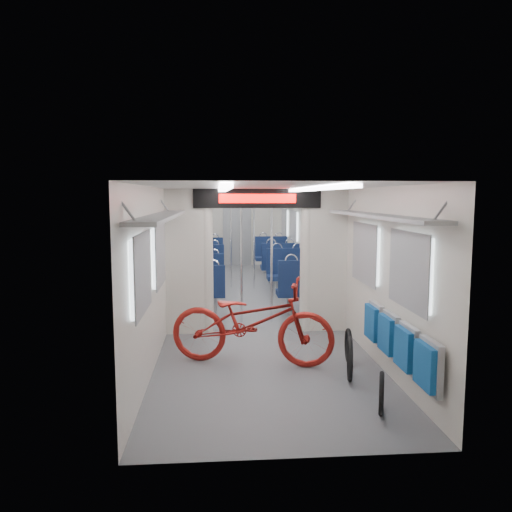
{
  "coord_description": "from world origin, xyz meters",
  "views": [
    {
      "loc": [
        -0.63,
        -9.9,
        2.18
      ],
      "look_at": [
        0.03,
        -1.44,
        1.17
      ],
      "focal_mm": 35.0,
      "sensor_mm": 36.0,
      "label": 1
    }
  ],
  "objects_px": {
    "bicycle": "(252,321)",
    "bike_hoop_b": "(350,361)",
    "seat_bay_far_right": "(275,257)",
    "stanchion_far_left": "(231,240)",
    "seat_bay_near_left": "(202,280)",
    "stanchion_far_right": "(254,240)",
    "bike_hoop_a": "(381,396)",
    "seat_bay_near_right": "(295,276)",
    "stanchion_near_right": "(272,257)",
    "flip_bench": "(397,341)",
    "stanchion_near_left": "(241,257)",
    "bike_hoop_c": "(348,348)",
    "seat_bay_far_left": "(206,258)"
  },
  "relations": [
    {
      "from": "seat_bay_near_right",
      "to": "seat_bay_far_left",
      "type": "height_order",
      "value": "seat_bay_near_right"
    },
    {
      "from": "seat_bay_far_right",
      "to": "stanchion_far_left",
      "type": "relative_size",
      "value": 0.97
    },
    {
      "from": "bicycle",
      "to": "stanchion_near_right",
      "type": "distance_m",
      "value": 2.3
    },
    {
      "from": "bike_hoop_b",
      "to": "seat_bay_far_right",
      "type": "relative_size",
      "value": 0.24
    },
    {
      "from": "bike_hoop_a",
      "to": "stanchion_far_right",
      "type": "bearing_deg",
      "value": 96.16
    },
    {
      "from": "seat_bay_near_right",
      "to": "stanchion_near_left",
      "type": "xyz_separation_m",
      "value": [
        -1.16,
        -1.41,
        0.58
      ]
    },
    {
      "from": "stanchion_far_right",
      "to": "flip_bench",
      "type": "bearing_deg",
      "value": -80.16
    },
    {
      "from": "bike_hoop_a",
      "to": "stanchion_far_right",
      "type": "relative_size",
      "value": 0.19
    },
    {
      "from": "seat_bay_near_right",
      "to": "flip_bench",
      "type": "bearing_deg",
      "value": -84.88
    },
    {
      "from": "stanchion_near_right",
      "to": "stanchion_far_left",
      "type": "bearing_deg",
      "value": 100.07
    },
    {
      "from": "seat_bay_near_right",
      "to": "stanchion_near_right",
      "type": "distance_m",
      "value": 1.68
    },
    {
      "from": "bike_hoop_b",
      "to": "stanchion_near_right",
      "type": "relative_size",
      "value": 0.23
    },
    {
      "from": "seat_bay_far_right",
      "to": "stanchion_far_left",
      "type": "xyz_separation_m",
      "value": [
        -1.24,
        -1.42,
        0.58
      ]
    },
    {
      "from": "bike_hoop_b",
      "to": "stanchion_far_left",
      "type": "bearing_deg",
      "value": 101.06
    },
    {
      "from": "stanchion_near_left",
      "to": "stanchion_far_left",
      "type": "xyz_separation_m",
      "value": [
        -0.08,
        3.38,
        0.0
      ]
    },
    {
      "from": "seat_bay_near_left",
      "to": "stanchion_near_left",
      "type": "distance_m",
      "value": 1.64
    },
    {
      "from": "bike_hoop_a",
      "to": "stanchion_far_right",
      "type": "distance_m",
      "value": 7.14
    },
    {
      "from": "bike_hoop_a",
      "to": "stanchion_far_left",
      "type": "distance_m",
      "value": 7.41
    },
    {
      "from": "seat_bay_near_right",
      "to": "seat_bay_far_right",
      "type": "bearing_deg",
      "value": 90.0
    },
    {
      "from": "bicycle",
      "to": "stanchion_far_right",
      "type": "xyz_separation_m",
      "value": [
        0.43,
        5.39,
        0.59
      ]
    },
    {
      "from": "seat_bay_far_right",
      "to": "stanchion_far_right",
      "type": "height_order",
      "value": "stanchion_far_right"
    },
    {
      "from": "stanchion_near_left",
      "to": "seat_bay_far_left",
      "type": "bearing_deg",
      "value": 98.61
    },
    {
      "from": "bicycle",
      "to": "seat_bay_far_right",
      "type": "relative_size",
      "value": 0.96
    },
    {
      "from": "bike_hoop_a",
      "to": "bike_hoop_c",
      "type": "distance_m",
      "value": 1.58
    },
    {
      "from": "bicycle",
      "to": "bike_hoop_b",
      "type": "bearing_deg",
      "value": -107.33
    },
    {
      "from": "seat_bay_near_left",
      "to": "seat_bay_far_right",
      "type": "distance_m",
      "value": 3.94
    },
    {
      "from": "bike_hoop_a",
      "to": "stanchion_far_left",
      "type": "height_order",
      "value": "stanchion_far_left"
    },
    {
      "from": "bicycle",
      "to": "bike_hoop_a",
      "type": "height_order",
      "value": "bicycle"
    },
    {
      "from": "bike_hoop_c",
      "to": "stanchion_far_right",
      "type": "bearing_deg",
      "value": 98.77
    },
    {
      "from": "stanchion_near_left",
      "to": "stanchion_near_right",
      "type": "bearing_deg",
      "value": -3.62
    },
    {
      "from": "bike_hoop_b",
      "to": "seat_bay_far_left",
      "type": "bearing_deg",
      "value": 103.71
    },
    {
      "from": "seat_bay_near_right",
      "to": "bicycle",
      "type": "bearing_deg",
      "value": -107.36
    },
    {
      "from": "seat_bay_far_left",
      "to": "stanchion_near_right",
      "type": "bearing_deg",
      "value": -75.41
    },
    {
      "from": "stanchion_far_right",
      "to": "seat_bay_far_right",
      "type": "bearing_deg",
      "value": 66.56
    },
    {
      "from": "stanchion_near_right",
      "to": "stanchion_far_left",
      "type": "xyz_separation_m",
      "value": [
        -0.61,
        3.41,
        0.0
      ]
    },
    {
      "from": "stanchion_far_left",
      "to": "stanchion_far_right",
      "type": "distance_m",
      "value": 0.57
    },
    {
      "from": "flip_bench",
      "to": "seat_bay_near_right",
      "type": "distance_m",
      "value": 4.7
    },
    {
      "from": "bike_hoop_b",
      "to": "stanchion_near_right",
      "type": "distance_m",
      "value": 3.08
    },
    {
      "from": "bike_hoop_b",
      "to": "stanchion_far_left",
      "type": "xyz_separation_m",
      "value": [
        -1.23,
        6.28,
        0.91
      ]
    },
    {
      "from": "bike_hoop_c",
      "to": "stanchion_near_right",
      "type": "height_order",
      "value": "stanchion_near_right"
    },
    {
      "from": "flip_bench",
      "to": "bike_hoop_a",
      "type": "bearing_deg",
      "value": -121.76
    },
    {
      "from": "bike_hoop_a",
      "to": "seat_bay_far_right",
      "type": "xyz_separation_m",
      "value": [
        -0.06,
        8.65,
        0.37
      ]
    },
    {
      "from": "bike_hoop_b",
      "to": "seat_bay_far_right",
      "type": "bearing_deg",
      "value": 89.92
    },
    {
      "from": "bike_hoop_a",
      "to": "seat_bay_near_right",
      "type": "bearing_deg",
      "value": 90.63
    },
    {
      "from": "stanchion_near_right",
      "to": "stanchion_far_left",
      "type": "height_order",
      "value": "same"
    },
    {
      "from": "bike_hoop_b",
      "to": "seat_bay_near_left",
      "type": "height_order",
      "value": "seat_bay_near_left"
    },
    {
      "from": "flip_bench",
      "to": "bike_hoop_a",
      "type": "distance_m",
      "value": 0.79
    },
    {
      "from": "stanchion_far_left",
      "to": "bike_hoop_b",
      "type": "bearing_deg",
      "value": -78.94
    },
    {
      "from": "flip_bench",
      "to": "stanchion_near_right",
      "type": "xyz_separation_m",
      "value": [
        -1.05,
        3.24,
        0.57
      ]
    },
    {
      "from": "seat_bay_near_left",
      "to": "stanchion_far_right",
      "type": "height_order",
      "value": "stanchion_far_right"
    }
  ]
}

